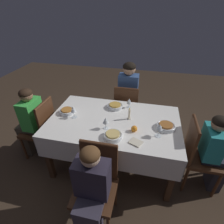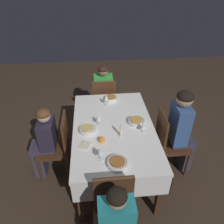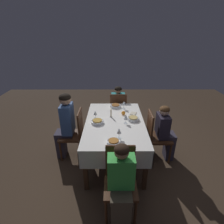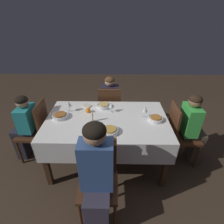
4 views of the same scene
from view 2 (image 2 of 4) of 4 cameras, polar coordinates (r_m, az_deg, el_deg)
The scene contains 20 objects.
ground_plane at distance 3.17m, azimuth 0.34°, elevation -14.21°, with size 8.00×8.00×0.00m, color #3D2D21.
dining_table at distance 2.72m, azimuth 0.38°, elevation -5.21°, with size 1.58×0.98×0.73m.
chair_north at distance 2.92m, azimuth 14.49°, elevation -7.20°, with size 0.39×0.39×0.90m.
chair_west at distance 3.61m, azimuth -2.09°, elevation 3.04°, with size 0.39×0.39×0.90m.
chair_east at distance 2.18m, azimuth 0.79°, elevation -25.70°, with size 0.39×0.39×0.90m.
chair_south at distance 2.86m, azimuth -13.98°, elevation -8.11°, with size 0.39×0.39×0.90m.
person_adult_denim at distance 2.85m, azimuth 17.82°, elevation -4.05°, with size 0.30×0.34×1.21m.
person_child_green at distance 3.71m, azimuth -2.29°, elevation 5.43°, with size 0.33×0.30×1.05m.
person_child_dark at distance 2.85m, azimuth -17.37°, elevation -7.22°, with size 0.30×0.33×1.02m.
bowl_north at distance 2.72m, azimuth 6.34°, elevation -2.33°, with size 0.21×0.21×0.06m.
wine_glass_north at distance 2.55m, azimuth 8.27°, elevation -3.50°, with size 0.06×0.06×0.14m.
bowl_west at distance 3.16m, azimuth -0.31°, elevation 3.68°, with size 0.19×0.19×0.06m.
wine_glass_west at distance 3.00m, azimuth -1.53°, elevation 3.67°, with size 0.07×0.07×0.16m.
bowl_east at distance 2.20m, azimuth 1.42°, elevation -13.10°, with size 0.21×0.21×0.06m.
wine_glass_east at distance 2.18m, azimuth -3.01°, elevation -10.27°, with size 0.07×0.07×0.16m.
bowl_south at distance 2.59m, azimuth -6.38°, elevation -4.47°, with size 0.20×0.20×0.06m.
wine_glass_south at distance 2.63m, azimuth -3.56°, elevation -1.48°, with size 0.07×0.07×0.15m.
candle_centerpiece at distance 2.49m, azimuth 2.31°, elevation -5.09°, with size 0.05×0.05×0.16m.
orange_fruit at distance 2.43m, azimuth -2.71°, elevation -7.22°, with size 0.07×0.07×0.07m, color orange.
napkin_red_folded at distance 2.42m, azimuth -7.01°, elevation -8.58°, with size 0.15×0.14×0.01m.
Camera 2 is at (2.07, -0.22, 2.39)m, focal length 35.00 mm.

